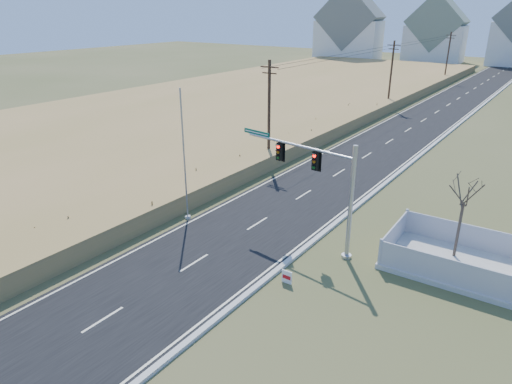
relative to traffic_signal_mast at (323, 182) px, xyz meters
The scene contains 14 objects.
ground 7.21m from the traffic_signal_mast, 141.92° to the right, with size 260.00×260.00×0.00m, color #444B24.
road 46.74m from the traffic_signal_mast, 95.77° to the left, with size 8.00×180.00×0.06m, color black.
curb 46.50m from the traffic_signal_mast, 90.66° to the left, with size 0.30×180.00×0.18m, color #B2AFA8.
reed_marsh 46.41m from the traffic_signal_mast, 128.29° to the left, with size 38.00×110.00×1.30m, color #A37C49.
utility_pole_near 15.93m from the traffic_signal_mast, 134.63° to the left, with size 1.80×0.26×9.00m.
utility_pole_mid 42.82m from the traffic_signal_mast, 105.14° to the left, with size 1.80×0.26×9.00m.
utility_pole_far 72.20m from the traffic_signal_mast, 98.91° to the left, with size 1.80×0.26×9.00m.
condo_nw 105.43m from the traffic_signal_mast, 113.90° to the left, with size 17.69×13.38×19.05m.
condo_nnw 106.81m from the traffic_signal_mast, 102.27° to the left, with size 14.93×11.17×17.03m.
traffic_signal_mast is the anchor object (origin of this frame).
fence_enclosure 8.29m from the traffic_signal_mast, 16.61° to the left, with size 7.34×5.11×1.66m.
open_sign 5.76m from the traffic_signal_mast, 84.12° to the right, with size 0.57×0.07×0.71m.
flagpole 9.15m from the traffic_signal_mast, 169.95° to the right, with size 0.39×0.39×8.57m.
bare_tree 7.38m from the traffic_signal_mast, 23.39° to the left, with size 1.96×1.96×5.19m.
Camera 1 is at (15.25, -17.71, 12.95)m, focal length 32.00 mm.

